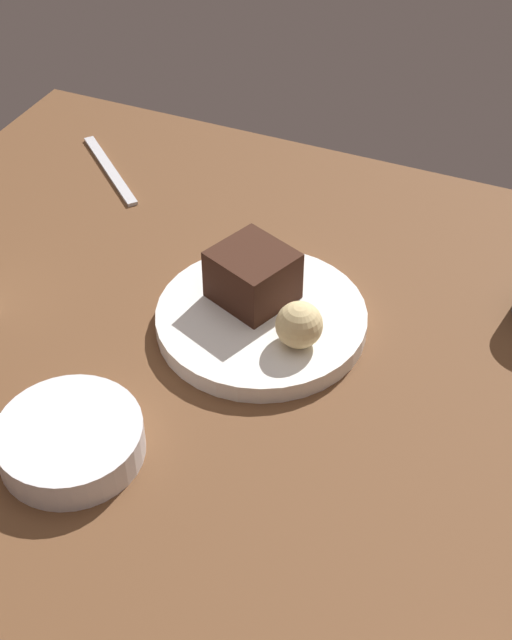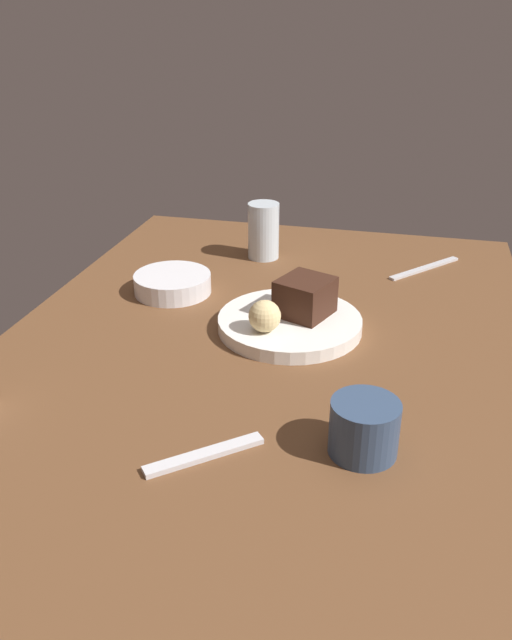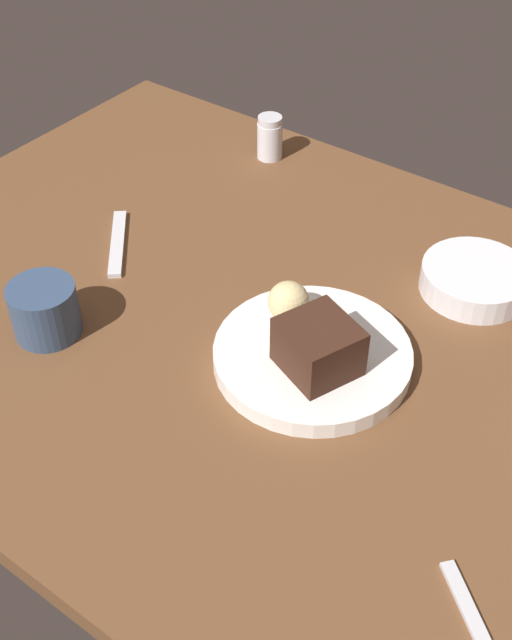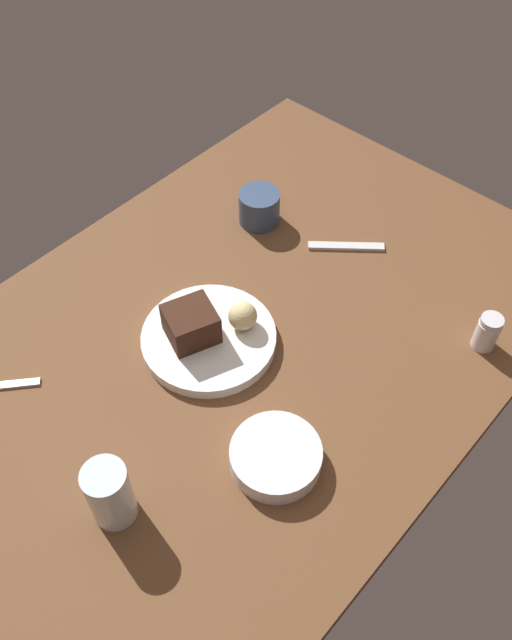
{
  "view_description": "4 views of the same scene",
  "coord_description": "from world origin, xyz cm",
  "px_view_note": "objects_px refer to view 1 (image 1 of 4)",
  "views": [
    {
      "loc": [
        21.02,
        -63.27,
        68.68
      ],
      "look_at": [
        -6.41,
        0.11,
        6.54
      ],
      "focal_mm": 48.64,
      "sensor_mm": 36.0,
      "label": 1
    },
    {
      "loc": [
        86.57,
        20.07,
        52.0
      ],
      "look_at": [
        1.1,
        -0.77,
        8.18
      ],
      "focal_mm": 36.51,
      "sensor_mm": 36.0,
      "label": 2
    },
    {
      "loc": [
        -41.84,
        61.9,
        70.7
      ],
      "look_at": [
        0.27,
        4.31,
        6.93
      ],
      "focal_mm": 45.23,
      "sensor_mm": 36.0,
      "label": 3
    },
    {
      "loc": [
        -54.83,
        -51.34,
        97.22
      ],
      "look_at": [
        0.4,
        -1.45,
        6.13
      ],
      "focal_mm": 37.9,
      "sensor_mm": 36.0,
      "label": 4
    }
  ],
  "objects_px": {
    "side_bowl": "(71,440)",
    "butter_knife": "(110,170)",
    "bread_roll": "(299,325)",
    "chocolate_cake_slice": "(253,275)",
    "dessert_plate": "(261,319)"
  },
  "relations": [
    {
      "from": "dessert_plate",
      "to": "chocolate_cake_slice",
      "type": "relative_size",
      "value": 2.88
    },
    {
      "from": "chocolate_cake_slice",
      "to": "butter_knife",
      "type": "height_order",
      "value": "chocolate_cake_slice"
    },
    {
      "from": "side_bowl",
      "to": "butter_knife",
      "type": "height_order",
      "value": "side_bowl"
    },
    {
      "from": "side_bowl",
      "to": "chocolate_cake_slice",
      "type": "bearing_deg",
      "value": 73.39
    },
    {
      "from": "side_bowl",
      "to": "butter_knife",
      "type": "xyz_separation_m",
      "value": [
        -0.23,
        0.45,
        -0.02
      ]
    },
    {
      "from": "bread_roll",
      "to": "butter_knife",
      "type": "distance_m",
      "value": 0.45
    },
    {
      "from": "dessert_plate",
      "to": "bread_roll",
      "type": "xyz_separation_m",
      "value": [
        0.06,
        -0.03,
        0.04
      ]
    },
    {
      "from": "bread_roll",
      "to": "side_bowl",
      "type": "distance_m",
      "value": 0.26
    },
    {
      "from": "chocolate_cake_slice",
      "to": "side_bowl",
      "type": "bearing_deg",
      "value": -106.61
    },
    {
      "from": "butter_knife",
      "to": "side_bowl",
      "type": "bearing_deg",
      "value": -22.86
    },
    {
      "from": "chocolate_cake_slice",
      "to": "bread_roll",
      "type": "bearing_deg",
      "value": -33.86
    },
    {
      "from": "chocolate_cake_slice",
      "to": "bread_roll",
      "type": "distance_m",
      "value": 0.09
    },
    {
      "from": "bread_roll",
      "to": "butter_knife",
      "type": "bearing_deg",
      "value": 147.29
    },
    {
      "from": "dessert_plate",
      "to": "side_bowl",
      "type": "bearing_deg",
      "value": -112.05
    },
    {
      "from": "dessert_plate",
      "to": "bread_roll",
      "type": "height_order",
      "value": "bread_roll"
    }
  ]
}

